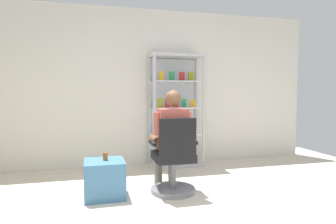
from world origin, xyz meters
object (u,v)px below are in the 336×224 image
object	(u,v)px
display_cabinet_main	(175,109)
office_chair	(174,163)
seated_shopkeeper	(171,135)
storage_crate	(105,179)
tea_glass	(105,156)

from	to	relation	value
display_cabinet_main	office_chair	world-z (taller)	display_cabinet_main
display_cabinet_main	seated_shopkeeper	bearing A→B (deg)	-108.54
storage_crate	office_chair	bearing A→B (deg)	-7.19
display_cabinet_main	seated_shopkeeper	world-z (taller)	display_cabinet_main
office_chair	tea_glass	xyz separation A→B (m)	(-0.83, 0.12, 0.10)
tea_glass	display_cabinet_main	bearing A→B (deg)	46.39
office_chair	seated_shopkeeper	distance (m)	0.36
storage_crate	tea_glass	world-z (taller)	tea_glass
tea_glass	storage_crate	bearing A→B (deg)	-130.32
display_cabinet_main	tea_glass	xyz separation A→B (m)	(-1.26, -1.32, -0.48)
seated_shopkeeper	storage_crate	distance (m)	0.98
seated_shopkeeper	tea_glass	xyz separation A→B (m)	(-0.83, -0.04, -0.22)
storage_crate	tea_glass	bearing A→B (deg)	49.68
storage_crate	tea_glass	xyz separation A→B (m)	(0.01, 0.02, 0.27)
office_chair	seated_shopkeeper	size ratio (longest dim) A/B	0.74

